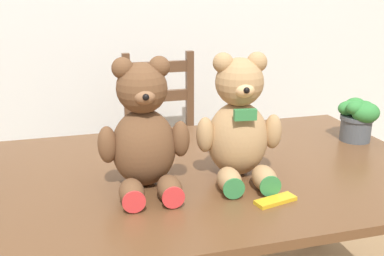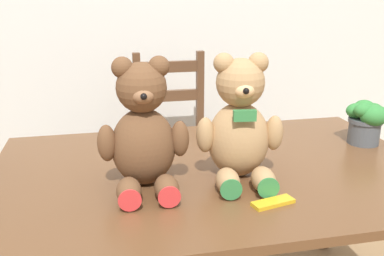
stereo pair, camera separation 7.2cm
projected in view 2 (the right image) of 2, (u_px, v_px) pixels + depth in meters
dining_table at (214, 187)px, 1.55m from camera, size 1.55×1.00×0.71m
wooden_chair_behind at (174, 150)px, 2.36m from camera, size 0.39×0.40×0.99m
teddy_bear_left at (143, 133)px, 1.34m from camera, size 0.29×0.29×0.42m
teddy_bear_right at (240, 126)px, 1.40m from camera, size 0.29×0.30×0.42m
potted_plant at (366, 120)px, 1.74m from camera, size 0.15×0.17×0.18m
chocolate_bar at (273, 202)px, 1.26m from camera, size 0.14×0.07×0.01m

